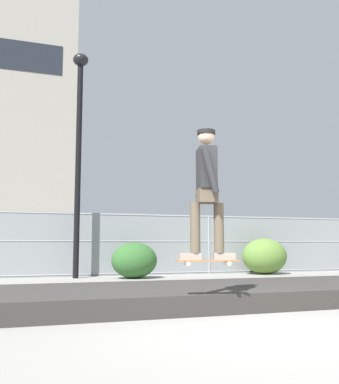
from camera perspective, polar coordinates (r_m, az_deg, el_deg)
The scene contains 11 objects.
ground_plane at distance 5.14m, azimuth 13.25°, elevation -16.71°, with size 120.00×120.00×0.00m, color gray.
gravel_berm at distance 7.19m, azimuth 3.02°, elevation -12.87°, with size 14.06×2.49×0.27m, color #33302D.
skateboard at distance 5.81m, azimuth 4.82°, elevation -8.70°, with size 0.82×0.38×0.07m.
skater at distance 5.86m, azimuth 4.72°, elevation 0.93°, with size 0.72×0.62×1.71m.
chain_fence at distance 13.52m, azimuth -7.64°, elevation -6.55°, with size 19.43×0.06×1.85m.
street_lamp at distance 13.14m, azimuth -11.40°, elevation 7.14°, with size 0.44×0.44×6.42m.
parked_car_near at distance 15.69m, azimuth -17.73°, elevation -6.65°, with size 4.55×2.26×1.66m.
parked_car_mid at distance 17.16m, azimuth 5.59°, elevation -6.91°, with size 4.43×2.02×1.66m.
parked_car_far at distance 20.75m, azimuth 20.48°, elevation -6.48°, with size 4.52×2.18×1.66m.
shrub_left at distance 12.47m, azimuth -4.48°, elevation -8.62°, with size 1.26×1.03×0.98m.
shrub_center at distance 14.52m, azimuth 11.94°, elevation -7.95°, with size 1.44×1.18×1.11m.
Camera 1 is at (-2.67, -4.30, 0.91)m, focal length 42.13 mm.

